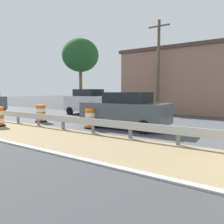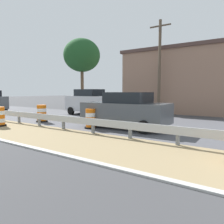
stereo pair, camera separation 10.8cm
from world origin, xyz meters
name	(u,v)px [view 2 (the right image)]	position (x,y,z in m)	size (l,w,h in m)	color
traffic_barrel_close	(91,120)	(2.99, 9.80, 0.47)	(0.65, 0.65, 1.04)	orange
traffic_barrel_mid	(42,114)	(3.07, 13.98, 0.50)	(0.73, 0.73, 1.10)	orange
traffic_barrel_far	(0,117)	(0.64, 14.53, 0.49)	(0.67, 0.67, 1.09)	orange
car_mid_far_lane	(91,102)	(8.13, 14.15, 1.07)	(2.15, 4.54, 2.14)	silver
car_trailing_far_lane	(126,110)	(4.13, 8.32, 0.97)	(2.28, 4.72, 1.92)	#4C5156
roadside_shop_near	(186,81)	(15.72, 8.49, 2.94)	(6.90, 10.85, 5.86)	#93705B
utility_pole_near	(159,66)	(11.69, 9.61, 4.07)	(0.24, 1.80, 7.84)	brown
tree_roadside	(82,56)	(13.12, 19.66, 6.05)	(4.18, 4.18, 7.96)	brown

